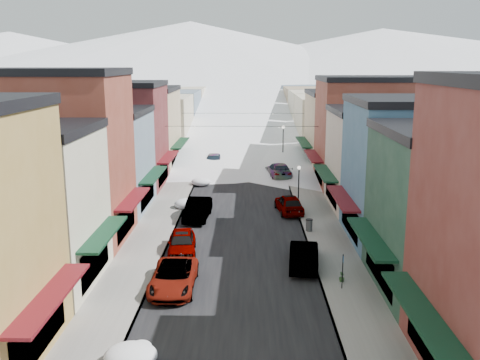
{
  "coord_description": "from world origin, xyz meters",
  "views": [
    {
      "loc": [
        0.72,
        -16.84,
        12.87
      ],
      "look_at": [
        0.0,
        29.39,
        2.68
      ],
      "focal_mm": 40.0,
      "sensor_mm": 36.0,
      "label": 1
    }
  ],
  "objects_px": {
    "car_green_sedan": "(304,255)",
    "car_dark_hatch": "(198,209)",
    "trash_can": "(309,225)",
    "car_white_suv": "(174,277)",
    "car_silver_sedan": "(182,243)",
    "streetlamp_near": "(299,182)"
  },
  "relations": [
    {
      "from": "streetlamp_near",
      "to": "car_white_suv",
      "type": "bearing_deg",
      "value": -116.86
    },
    {
      "from": "car_green_sedan",
      "to": "streetlamp_near",
      "type": "relative_size",
      "value": 1.32
    },
    {
      "from": "car_white_suv",
      "to": "car_silver_sedan",
      "type": "relative_size",
      "value": 1.16
    },
    {
      "from": "car_white_suv",
      "to": "car_green_sedan",
      "type": "height_order",
      "value": "car_green_sedan"
    },
    {
      "from": "car_silver_sedan",
      "to": "streetlamp_near",
      "type": "relative_size",
      "value": 1.22
    },
    {
      "from": "car_silver_sedan",
      "to": "car_green_sedan",
      "type": "distance_m",
      "value": 8.41
    },
    {
      "from": "car_silver_sedan",
      "to": "streetlamp_near",
      "type": "bearing_deg",
      "value": 46.29
    },
    {
      "from": "car_white_suv",
      "to": "streetlamp_near",
      "type": "relative_size",
      "value": 1.42
    },
    {
      "from": "car_dark_hatch",
      "to": "streetlamp_near",
      "type": "distance_m",
      "value": 9.38
    },
    {
      "from": "trash_can",
      "to": "streetlamp_near",
      "type": "distance_m",
      "value": 6.91
    },
    {
      "from": "car_dark_hatch",
      "to": "trash_can",
      "type": "bearing_deg",
      "value": -17.93
    },
    {
      "from": "car_white_suv",
      "to": "car_dark_hatch",
      "type": "bearing_deg",
      "value": 89.5
    },
    {
      "from": "car_white_suv",
      "to": "car_silver_sedan",
      "type": "bearing_deg",
      "value": 92.02
    },
    {
      "from": "streetlamp_near",
      "to": "car_silver_sedan",
      "type": "bearing_deg",
      "value": -128.19
    },
    {
      "from": "car_green_sedan",
      "to": "car_dark_hatch",
      "type": "bearing_deg",
      "value": -48.03
    },
    {
      "from": "car_dark_hatch",
      "to": "car_white_suv",
      "type": "bearing_deg",
      "value": -86.42
    },
    {
      "from": "car_silver_sedan",
      "to": "car_green_sedan",
      "type": "xyz_separation_m",
      "value": [
        8.1,
        -2.26,
        0.03
      ]
    },
    {
      "from": "car_dark_hatch",
      "to": "streetlamp_near",
      "type": "relative_size",
      "value": 1.36
    },
    {
      "from": "car_white_suv",
      "to": "car_green_sedan",
      "type": "bearing_deg",
      "value": 24.39
    },
    {
      "from": "car_green_sedan",
      "to": "trash_can",
      "type": "distance_m",
      "value": 7.16
    },
    {
      "from": "car_white_suv",
      "to": "car_dark_hatch",
      "type": "xyz_separation_m",
      "value": [
        0.06,
        14.24,
        0.1
      ]
    },
    {
      "from": "car_dark_hatch",
      "to": "trash_can",
      "type": "xyz_separation_m",
      "value": [
        8.94,
        -3.57,
        -0.23
      ]
    }
  ]
}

